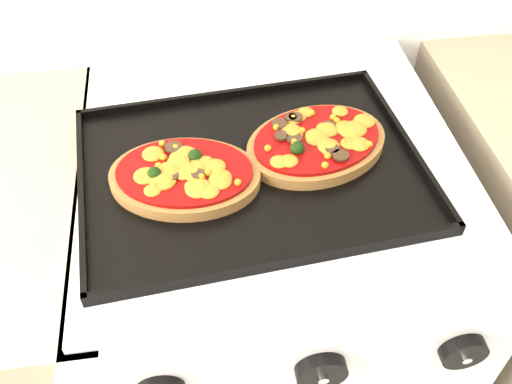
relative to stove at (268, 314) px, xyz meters
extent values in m
cube|color=silver|center=(0.00, 0.00, 0.00)|extent=(0.60, 0.60, 0.91)
cube|color=silver|center=(0.00, -0.31, 0.40)|extent=(0.60, 0.02, 0.09)
cylinder|color=black|center=(0.01, -0.33, 0.40)|extent=(0.06, 0.02, 0.06)
cylinder|color=black|center=(0.19, -0.33, 0.40)|extent=(0.06, 0.02, 0.06)
cube|color=black|center=(-0.04, -0.03, 0.47)|extent=(0.53, 0.41, 0.02)
camera|label=1|loc=(-0.12, -0.64, 1.05)|focal=40.00mm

